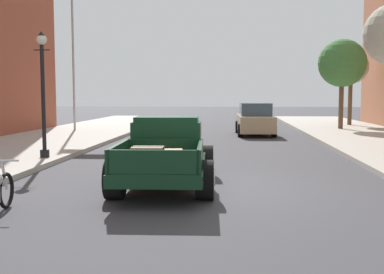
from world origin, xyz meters
name	(u,v)px	position (x,y,z in m)	size (l,w,h in m)	color
ground_plane	(199,186)	(0.00, 0.00, 0.00)	(140.00, 140.00, 0.00)	#3D3D42
hotrod_truck_dark_green	(167,152)	(-0.75, 0.18, 0.75)	(2.33, 5.00, 1.58)	black
car_background_tan	(255,120)	(1.92, 13.93, 0.77)	(1.99, 4.36, 1.65)	tan
street_lamp_near	(43,85)	(-5.03, 3.47, 2.39)	(0.50, 0.32, 3.85)	black
flagpole	(77,26)	(-7.68, 14.75, 5.77)	(1.74, 0.16, 9.16)	#B2B2B7
street_tree_third	(342,63)	(6.89, 16.81, 3.82)	(2.68, 2.68, 5.04)	brown
street_tree_farthest	(351,67)	(8.25, 20.38, 3.81)	(2.18, 2.18, 4.79)	brown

